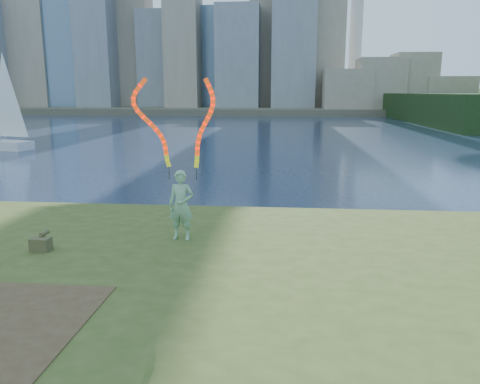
# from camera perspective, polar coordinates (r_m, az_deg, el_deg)

# --- Properties ---
(ground) EXTENTS (320.00, 320.00, 0.00)m
(ground) POSITION_cam_1_polar(r_m,az_deg,el_deg) (10.37, -8.16, -11.88)
(ground) COLOR #18253E
(ground) RESTS_ON ground
(grassy_knoll) EXTENTS (20.00, 18.00, 0.80)m
(grassy_knoll) POSITION_cam_1_polar(r_m,az_deg,el_deg) (8.23, -12.05, -16.08)
(grassy_knoll) COLOR #39481A
(grassy_knoll) RESTS_ON ground
(far_shore) EXTENTS (320.00, 40.00, 1.20)m
(far_shore) POSITION_cam_1_polar(r_m,az_deg,el_deg) (104.29, 4.08, 10.06)
(far_shore) COLOR #4F4939
(far_shore) RESTS_ON ground
(woman_with_ribbons) EXTENTS (2.05, 0.44, 4.02)m
(woman_with_ribbons) POSITION_cam_1_polar(r_m,az_deg,el_deg) (10.84, -7.18, 1.46)
(woman_with_ribbons) COLOR #206B32
(woman_with_ribbons) RESTS_ON grassy_knoll
(canvas_bag) EXTENTS (0.43, 0.48, 0.39)m
(canvas_bag) POSITION_cam_1_polar(r_m,az_deg,el_deg) (11.11, -23.08, -5.81)
(canvas_bag) COLOR #3F4424
(canvas_bag) RESTS_ON grassy_knoll
(sailboat) EXTENTS (5.32, 2.98, 8.05)m
(sailboat) POSITION_cam_1_polar(r_m,az_deg,el_deg) (39.23, -26.98, 6.67)
(sailboat) COLOR silver
(sailboat) RESTS_ON ground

